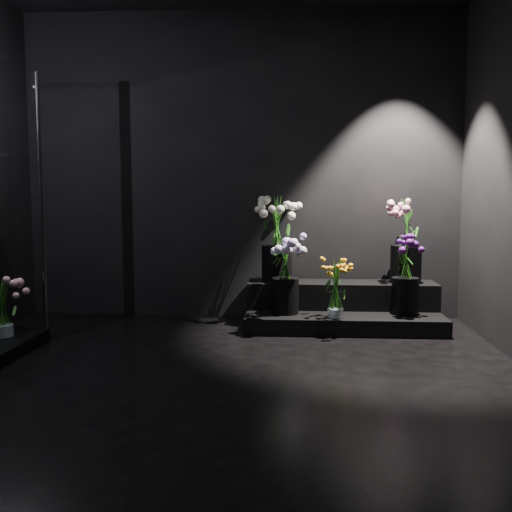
{
  "coord_description": "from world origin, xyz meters",
  "views": [
    {
      "loc": [
        0.47,
        -3.28,
        1.13
      ],
      "look_at": [
        0.19,
        1.2,
        0.65
      ],
      "focal_mm": 40.0,
      "sensor_mm": 36.0,
      "label": 1
    }
  ],
  "objects": [
    {
      "name": "bouquet_purple",
      "position": [
        1.43,
        1.52,
        0.51
      ],
      "size": [
        0.39,
        0.39,
        0.67
      ],
      "rotation": [
        0.0,
        0.0,
        0.37
      ],
      "color": "black",
      "rests_on": "display_riser"
    },
    {
      "name": "wall_back",
      "position": [
        0.0,
        2.0,
        1.4
      ],
      "size": [
        4.0,
        0.0,
        4.0
      ],
      "primitive_type": "plane",
      "rotation": [
        1.57,
        0.0,
        0.0
      ],
      "color": "black",
      "rests_on": "floor"
    },
    {
      "name": "bouquet_lilac",
      "position": [
        0.42,
        1.48,
        0.52
      ],
      "size": [
        0.42,
        0.42,
        0.64
      ],
      "rotation": [
        0.0,
        0.0,
        0.13
      ],
      "color": "black",
      "rests_on": "display_riser"
    },
    {
      "name": "display_riser",
      "position": [
        0.92,
        1.67,
        0.15
      ],
      "size": [
        1.66,
        0.74,
        0.37
      ],
      "color": "black",
      "rests_on": "floor"
    },
    {
      "name": "floor",
      "position": [
        0.0,
        0.0,
        0.0
      ],
      "size": [
        4.0,
        4.0,
        0.0
      ],
      "primitive_type": "plane",
      "color": "black",
      "rests_on": "ground"
    },
    {
      "name": "bouquet_case_base_pink",
      "position": [
        -1.65,
        0.72,
        0.33
      ],
      "size": [
        0.37,
        0.37,
        0.44
      ],
      "rotation": [
        0.0,
        0.0,
        -0.23
      ],
      "color": "white",
      "rests_on": "display_case"
    },
    {
      "name": "bouquet_pink_roses",
      "position": [
        1.47,
        1.75,
        0.77
      ],
      "size": [
        0.41,
        0.41,
        0.73
      ],
      "rotation": [
        0.0,
        0.0,
        0.22
      ],
      "color": "black",
      "rests_on": "display_riser"
    },
    {
      "name": "bouquet_orange_bells",
      "position": [
        0.83,
        1.33,
        0.39
      ],
      "size": [
        0.3,
        0.3,
        0.49
      ],
      "rotation": [
        0.0,
        0.0,
        -0.31
      ],
      "color": "white",
      "rests_on": "display_riser"
    },
    {
      "name": "bouquet_cream_roses",
      "position": [
        0.34,
        1.79,
        0.8
      ],
      "size": [
        0.49,
        0.49,
        0.76
      ],
      "rotation": [
        0.0,
        0.0,
        -0.28
      ],
      "color": "black",
      "rests_on": "display_riser"
    },
    {
      "name": "wall_front",
      "position": [
        0.0,
        -2.0,
        1.4
      ],
      "size": [
        4.0,
        0.0,
        4.0
      ],
      "primitive_type": "plane",
      "rotation": [
        -1.57,
        0.0,
        0.0
      ],
      "color": "black",
      "rests_on": "floor"
    }
  ]
}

